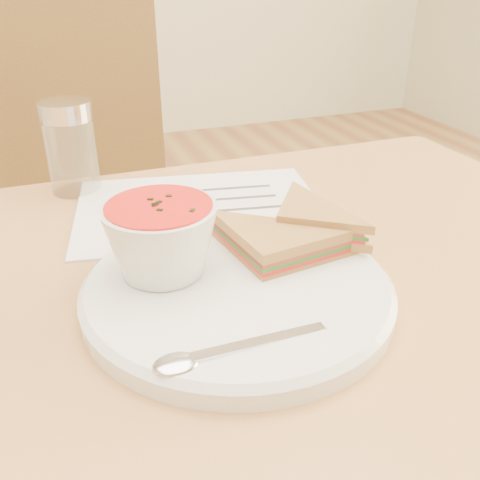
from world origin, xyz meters
name	(u,v)px	position (x,y,z in m)	size (l,w,h in m)	color
chair_far	(62,253)	(-0.14, 0.60, 0.50)	(0.45, 0.45, 1.01)	brown
plate	(238,291)	(0.01, -0.02, 0.76)	(0.29, 0.29, 0.02)	white
soup_bowl	(162,243)	(-0.05, 0.02, 0.80)	(0.11, 0.11, 0.07)	white
sandwich_half_a	(263,272)	(0.03, -0.03, 0.78)	(0.11, 0.11, 0.03)	#AD7E3D
sandwich_half_b	(276,229)	(0.07, 0.02, 0.79)	(0.10, 0.10, 0.03)	#AD7E3D
spoon	(241,347)	(-0.02, -0.11, 0.77)	(0.18, 0.04, 0.01)	silver
paper_menu	(200,207)	(0.04, 0.19, 0.75)	(0.31, 0.23, 0.00)	white
condiment_shaker	(71,147)	(-0.10, 0.31, 0.81)	(0.07, 0.07, 0.12)	silver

